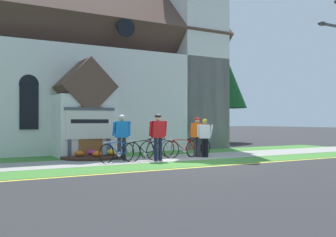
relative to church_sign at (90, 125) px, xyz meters
name	(u,v)px	position (x,y,z in m)	size (l,w,h in m)	color
ground	(149,153)	(3.10, 0.77, -1.34)	(140.00, 140.00, 0.00)	#2B2B2D
sidewalk_slab	(160,159)	(2.31, -1.73, -1.34)	(32.00, 2.45, 0.01)	#99968E
grass_verge	(189,164)	(2.31, -3.84, -1.34)	(32.00, 1.77, 0.01)	#427F33
church_lawn	(135,154)	(2.31, 0.58, -1.34)	(24.00, 2.18, 0.01)	#427F33
curb_paint_stripe	(206,167)	(2.31, -4.88, -1.34)	(28.00, 0.16, 0.01)	yellow
church_building	(100,67)	(2.66, 6.22, 3.28)	(13.03, 11.55, 13.22)	white
church_sign	(90,125)	(0.00, 0.00, 0.00)	(2.08, 0.20, 2.05)	#474C56
flower_bed	(92,156)	(0.02, -0.28, -1.26)	(2.46, 2.46, 0.34)	#382319
bicycle_silver	(144,151)	(1.33, -2.25, -0.95)	(1.76, 0.38, 0.86)	black
bicycle_black	(158,148)	(2.50, -1.20, -0.98)	(1.76, 0.31, 0.78)	black
bicycle_blue	(183,148)	(3.34, -1.79, -0.97)	(1.79, 0.09, 0.79)	black
bicycle_orange	(117,152)	(0.35, -2.07, -0.97)	(1.65, 0.66, 0.80)	black
bicycle_red	(198,147)	(4.32, -1.49, -0.98)	(1.64, 0.63, 0.82)	black
cyclist_in_red_jersey	(197,134)	(3.99, -1.90, -0.38)	(0.42, 0.72, 1.65)	#2D2D33
cyclist_in_blue_jersey	(205,135)	(4.15, -2.21, -0.43)	(0.49, 0.54, 1.59)	black
cyclist_in_green_jersey	(158,133)	(1.84, -2.45, -0.30)	(0.68, 0.28, 1.76)	#191E38
cyclist_in_orange_jersey	(122,133)	(0.79, -1.43, -0.31)	(0.65, 0.37, 1.74)	#2D2D33
roadside_conifer	(217,72)	(11.45, 6.57, 3.62)	(4.08, 4.08, 7.54)	#3D2D1E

